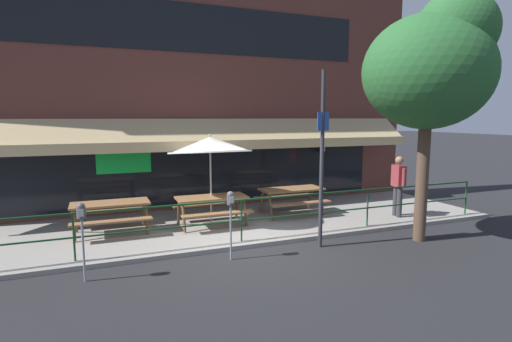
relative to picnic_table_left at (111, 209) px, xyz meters
name	(u,v)px	position (x,y,z in m)	size (l,w,h in m)	color
ground_plane	(246,249)	(2.72, -2.03, -0.71)	(120.00, 120.00, 0.00)	#232326
patio_deck	(220,225)	(2.72, -0.03, -0.66)	(15.00, 4.00, 0.10)	gray
restaurant_building	(198,84)	(2.72, 2.19, 3.18)	(15.00, 1.60, 7.82)	brown
patio_railing	(241,211)	(2.72, -1.73, 0.09)	(13.84, 0.04, 0.97)	#194723
picnic_table_left	(111,209)	(0.00, 0.00, 0.00)	(1.80, 1.42, 0.76)	brown
picnic_table_centre	(212,202)	(2.46, -0.20, 0.00)	(1.80, 1.42, 0.76)	brown
picnic_table_right	(292,194)	(4.91, 0.10, 0.00)	(1.80, 1.42, 0.76)	brown
patio_umbrella_centre	(210,145)	(2.46, -0.13, 1.47)	(2.14, 2.14, 2.40)	#B7B2A8
pedestrian_walking	(398,183)	(7.60, -1.21, 0.35)	(0.31, 0.61, 1.71)	#333338
parking_meter_near	(81,218)	(-0.54, -2.60, 0.44)	(0.15, 0.16, 1.42)	gray
parking_meter_far	(231,205)	(2.21, -2.52, 0.44)	(0.15, 0.16, 1.42)	gray
street_sign_pole	(322,158)	(4.32, -2.48, 1.30)	(0.28, 0.09, 3.89)	#2D2D33
street_tree_curbside	(433,65)	(6.84, -2.99, 3.34)	(3.00, 2.70, 5.62)	brown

